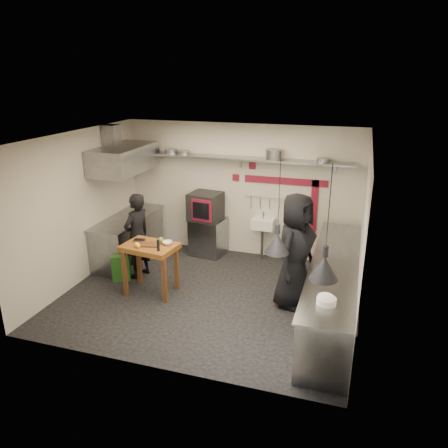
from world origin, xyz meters
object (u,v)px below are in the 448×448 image
(green_bin, at_px, (121,266))
(chef_right, at_px, (295,251))
(chef_left, at_px, (137,236))
(combi_oven, at_px, (205,206))
(oven_stand, at_px, (208,236))
(prep_table, at_px, (151,269))

(green_bin, distance_m, chef_right, 3.38)
(chef_left, height_order, chef_right, chef_right)
(combi_oven, bearing_deg, oven_stand, 50.87)
(combi_oven, height_order, chef_left, chef_left)
(chef_right, bearing_deg, green_bin, 107.86)
(oven_stand, distance_m, chef_right, 2.73)
(combi_oven, xyz_separation_m, chef_right, (2.15, -1.60, -0.11))
(prep_table, distance_m, chef_right, 2.57)
(oven_stand, xyz_separation_m, chef_right, (2.11, -1.64, 0.58))
(combi_oven, distance_m, green_bin, 2.14)
(chef_left, relative_size, chef_right, 0.84)
(prep_table, height_order, chef_left, chef_left)
(green_bin, xyz_separation_m, chef_right, (3.30, -0.00, 0.73))
(green_bin, height_order, chef_right, chef_right)
(combi_oven, height_order, prep_table, combi_oven)
(oven_stand, bearing_deg, chef_right, -30.21)
(green_bin, xyz_separation_m, prep_table, (0.81, -0.34, 0.21))
(prep_table, xyz_separation_m, chef_right, (2.49, 0.34, 0.52))
(combi_oven, xyz_separation_m, green_bin, (-1.15, -1.59, -0.84))
(chef_left, bearing_deg, oven_stand, 164.57)
(oven_stand, bearing_deg, green_bin, -118.56)
(oven_stand, xyz_separation_m, combi_oven, (-0.04, -0.04, 0.69))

